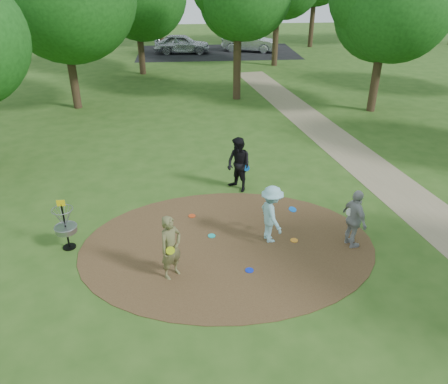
{
  "coord_description": "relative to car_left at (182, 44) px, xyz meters",
  "views": [
    {
      "loc": [
        -1.04,
        -10.29,
        7.22
      ],
      "look_at": [
        0.0,
        1.2,
        1.1
      ],
      "focal_mm": 35.0,
      "sensor_mm": 36.0,
      "label": 1
    }
  ],
  "objects": [
    {
      "name": "tree_ring",
      "position": [
        2.57,
        -20.56,
        4.35
      ],
      "size": [
        36.8,
        45.46,
        9.09
      ],
      "color": "#332316",
      "rests_on": "ground"
    },
    {
      "name": "dirt_clearing",
      "position": [
        1.13,
        -29.71,
        -0.81
      ],
      "size": [
        8.4,
        8.4,
        0.02
      ],
      "primitive_type": "cylinder",
      "color": "#47301C",
      "rests_on": "ground"
    },
    {
      "name": "disc_ground_blue",
      "position": [
        1.58,
        -30.94,
        -0.79
      ],
      "size": [
        0.22,
        0.22,
        0.02
      ],
      "primitive_type": "cylinder",
      "color": "#0C26CD",
      "rests_on": "dirt_clearing"
    },
    {
      "name": "disc_ground_red",
      "position": [
        0.15,
        -28.03,
        -0.79
      ],
      "size": [
        0.22,
        0.22,
        0.02
      ],
      "primitive_type": "cylinder",
      "color": "red",
      "rests_on": "dirt_clearing"
    },
    {
      "name": "player_throwing_with_disc",
      "position": [
        2.38,
        -29.56,
        0.05
      ],
      "size": [
        1.19,
        1.24,
        1.74
      ],
      "color": "#90CCD7",
      "rests_on": "ground"
    },
    {
      "name": "player_walking_with_disc",
      "position": [
        1.84,
        -26.31,
        0.15
      ],
      "size": [
        1.16,
        1.2,
        1.94
      ],
      "color": "black",
      "rests_on": "ground"
    },
    {
      "name": "disc_ground_orange",
      "position": [
        3.08,
        -29.67,
        -0.79
      ],
      "size": [
        0.22,
        0.22,
        0.02
      ],
      "primitive_type": "cylinder",
      "color": "orange",
      "rests_on": "dirt_clearing"
    },
    {
      "name": "footpath",
      "position": [
        7.63,
        -27.71,
        -0.81
      ],
      "size": [
        7.55,
        39.89,
        0.01
      ],
      "primitive_type": "cube",
      "rotation": [
        0.0,
        0.0,
        0.14
      ],
      "color": "#8C7A5B",
      "rests_on": "ground"
    },
    {
      "name": "disc_ground_cyan",
      "position": [
        0.7,
        -29.22,
        -0.79
      ],
      "size": [
        0.22,
        0.22,
        0.02
      ],
      "primitive_type": "cylinder",
      "color": "#16B7AE",
      "rests_on": "dirt_clearing"
    },
    {
      "name": "disc_golf_basket",
      "position": [
        -3.37,
        -29.41,
        0.05
      ],
      "size": [
        0.63,
        0.63,
        1.54
      ],
      "color": "black",
      "rests_on": "ground"
    },
    {
      "name": "player_observer_with_disc",
      "position": [
        -0.42,
        -30.94,
        0.06
      ],
      "size": [
        0.76,
        0.75,
        1.76
      ],
      "color": "brown",
      "rests_on": "ground"
    },
    {
      "name": "car_left",
      "position": [
        0.0,
        0.0,
        0.0
      ],
      "size": [
        4.91,
        2.19,
        1.64
      ],
      "primitive_type": "imported",
      "rotation": [
        0.0,
        0.0,
        1.52
      ],
      "color": "#B3B7BC",
      "rests_on": "ground"
    },
    {
      "name": "parking_lot",
      "position": [
        3.13,
        0.29,
        -0.82
      ],
      "size": [
        14.0,
        8.0,
        0.01
      ],
      "primitive_type": "cube",
      "color": "black",
      "rests_on": "ground"
    },
    {
      "name": "ground",
      "position": [
        1.13,
        -29.71,
        -0.82
      ],
      "size": [
        100.0,
        100.0,
        0.0
      ],
      "primitive_type": "plane",
      "color": "#2D5119",
      "rests_on": "ground"
    },
    {
      "name": "player_waiting_with_disc",
      "position": [
        4.63,
        -30.04,
        0.06
      ],
      "size": [
        0.65,
        1.1,
        1.76
      ],
      "color": "#9C9C9F",
      "rests_on": "ground"
    },
    {
      "name": "car_right",
      "position": [
        6.05,
        0.38,
        -0.02
      ],
      "size": [
        5.16,
        3.13,
        1.61
      ],
      "primitive_type": "imported",
      "rotation": [
        0.0,
        0.0,
        1.26
      ],
      "color": "#B3B6BB",
      "rests_on": "ground"
    }
  ]
}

